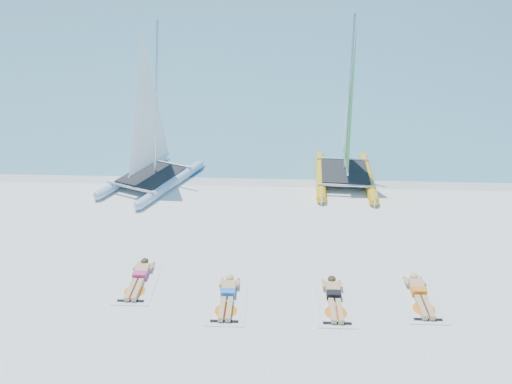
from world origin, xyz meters
TOP-DOWN VIEW (x-y plane):
  - ground at (0.00, 0.00)m, footprint 140.00×140.00m
  - sea at (0.00, 63.00)m, footprint 140.00×115.00m
  - wet_sand_strip at (0.00, 5.50)m, footprint 140.00×1.40m
  - catamaran_blue at (-3.67, 4.97)m, footprint 3.76×4.99m
  - catamaran_yellow at (3.81, 5.96)m, footprint 2.48×5.03m
  - towel_a at (-2.60, -1.56)m, footprint 1.00×1.85m
  - sunbather_a at (-2.60, -1.37)m, footprint 0.37×1.73m
  - towel_b at (-0.10, -2.25)m, footprint 1.00×1.85m
  - sunbather_b at (-0.10, -2.05)m, footprint 0.37×1.73m
  - towel_c at (2.66, -2.20)m, footprint 1.00×1.85m
  - sunbather_c at (2.66, -2.01)m, footprint 0.37×1.73m
  - towel_d at (4.90, -1.96)m, footprint 1.00×1.85m
  - sunbather_d at (4.90, -1.77)m, footprint 0.37×1.73m

SIDE VIEW (x-z plane):
  - ground at x=0.00m, z-range 0.00..0.00m
  - wet_sand_strip at x=0.00m, z-range 0.00..0.01m
  - sea at x=0.00m, z-range 0.00..0.01m
  - towel_a at x=-2.60m, z-range 0.00..0.02m
  - towel_b at x=-0.10m, z-range 0.00..0.02m
  - towel_c at x=2.66m, z-range 0.00..0.02m
  - towel_d at x=4.90m, z-range 0.00..0.02m
  - sunbather_a at x=-2.60m, z-range -0.01..0.25m
  - sunbather_b at x=-0.10m, z-range -0.01..0.25m
  - sunbather_c at x=2.66m, z-range -0.01..0.25m
  - sunbather_d at x=4.90m, z-range -0.01..0.25m
  - catamaran_blue at x=-3.67m, z-range -1.24..4.91m
  - catamaran_yellow at x=3.81m, z-range -1.17..5.16m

